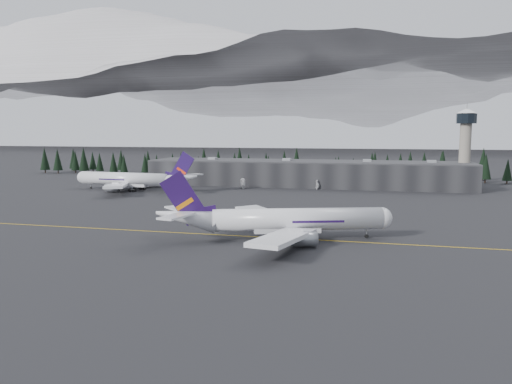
% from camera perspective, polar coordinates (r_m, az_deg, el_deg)
% --- Properties ---
extents(ground, '(1400.00, 1400.00, 0.00)m').
position_cam_1_polar(ground, '(133.45, -2.09, -4.84)').
color(ground, black).
rests_on(ground, ground).
extents(taxiline, '(400.00, 0.40, 0.02)m').
position_cam_1_polar(taxiline, '(131.57, -2.33, -5.01)').
color(taxiline, gold).
rests_on(taxiline, ground).
extents(terminal, '(160.00, 30.00, 12.60)m').
position_cam_1_polar(terminal, '(253.97, 5.76, 2.16)').
color(terminal, black).
rests_on(terminal, ground).
extents(control_tower, '(10.00, 10.00, 37.70)m').
position_cam_1_polar(control_tower, '(256.44, 22.81, 5.53)').
color(control_tower, gray).
rests_on(control_tower, ground).
extents(treeline, '(360.00, 20.00, 15.00)m').
position_cam_1_polar(treeline, '(290.45, 6.82, 2.97)').
color(treeline, black).
rests_on(treeline, ground).
extents(mountain_ridge, '(4400.00, 900.00, 420.00)m').
position_cam_1_polar(mountain_ridge, '(1126.41, 12.24, 5.36)').
color(mountain_ridge, white).
rests_on(mountain_ridge, ground).
extents(jet_main, '(58.73, 52.88, 17.75)m').
position_cam_1_polar(jet_main, '(126.03, 2.43, -3.22)').
color(jet_main, silver).
rests_on(jet_main, ground).
extents(jet_parked, '(63.29, 58.25, 18.61)m').
position_cam_1_polar(jet_parked, '(237.19, -13.71, 1.40)').
color(jet_parked, silver).
rests_on(jet_parked, ground).
extents(gse_vehicle_a, '(3.35, 5.47, 1.42)m').
position_cam_1_polar(gse_vehicle_a, '(238.84, -1.49, 0.54)').
color(gse_vehicle_a, silver).
rests_on(gse_vehicle_a, ground).
extents(gse_vehicle_b, '(4.75, 2.34, 1.56)m').
position_cam_1_polar(gse_vehicle_b, '(238.15, 7.06, 0.49)').
color(gse_vehicle_b, silver).
rests_on(gse_vehicle_b, ground).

